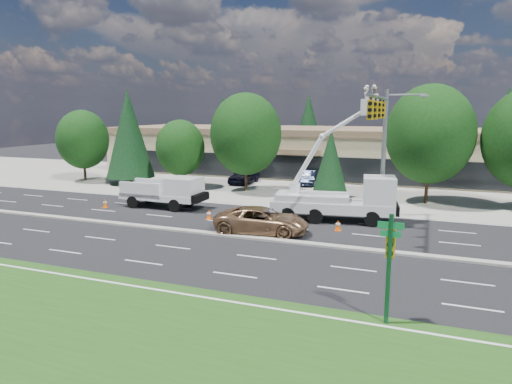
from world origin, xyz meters
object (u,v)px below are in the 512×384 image
at_px(utility_pickup, 167,195).
at_px(street_sign_pole, 390,257).
at_px(bucket_truck, 343,194).
at_px(minivan, 262,220).
at_px(signal_mast, 382,133).

bearing_deg(utility_pickup, street_sign_pole, -38.34).
height_order(street_sign_pole, bucket_truck, bucket_truck).
bearing_deg(street_sign_pole, minivan, 130.56).
bearing_deg(street_sign_pole, signal_mast, 97.27).
xyz_separation_m(utility_pickup, bucket_truck, (13.70, 0.45, 0.91)).
distance_m(signal_mast, bucket_truck, 4.78).
distance_m(signal_mast, minivan, 10.03).
xyz_separation_m(signal_mast, minivan, (-6.42, -5.64, -5.25)).
xyz_separation_m(street_sign_pole, minivan, (-8.39, 9.80, -1.64)).
bearing_deg(minivan, street_sign_pole, -145.71).
relative_size(signal_mast, street_sign_pole, 2.54).
distance_m(street_sign_pole, minivan, 13.01).
distance_m(utility_pickup, bucket_truck, 13.73).
xyz_separation_m(street_sign_pole, bucket_truck, (-4.27, 14.71, -0.52)).
height_order(signal_mast, minivan, signal_mast).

